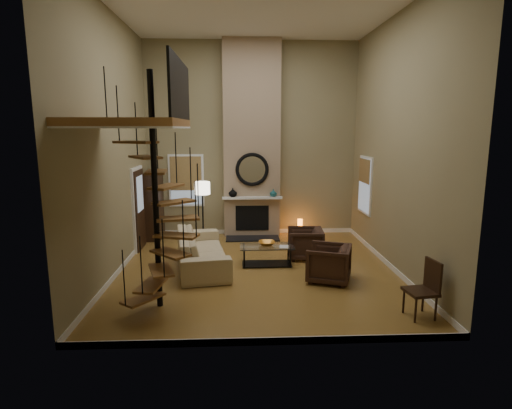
{
  "coord_description": "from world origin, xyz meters",
  "views": [
    {
      "loc": [
        -0.41,
        -8.74,
        3.09
      ],
      "look_at": [
        0.0,
        0.4,
        1.4
      ],
      "focal_mm": 28.98,
      "sensor_mm": 36.0,
      "label": 1
    }
  ],
  "objects_px": {
    "hutch": "(154,206)",
    "coffee_table": "(267,253)",
    "accent_lamp": "(300,228)",
    "side_chair": "(426,286)",
    "armchair_far": "(333,264)",
    "armchair_near": "(308,244)",
    "sofa": "(201,249)",
    "floor_lamp": "(202,193)"
  },
  "relations": [
    {
      "from": "floor_lamp",
      "to": "accent_lamp",
      "type": "xyz_separation_m",
      "value": [
        2.73,
        0.83,
        -1.16
      ]
    },
    {
      "from": "floor_lamp",
      "to": "side_chair",
      "type": "relative_size",
      "value": 1.75
    },
    {
      "from": "armchair_near",
      "to": "coffee_table",
      "type": "bearing_deg",
      "value": -61.57
    },
    {
      "from": "armchair_near",
      "to": "accent_lamp",
      "type": "height_order",
      "value": "armchair_near"
    },
    {
      "from": "armchair_far",
      "to": "side_chair",
      "type": "xyz_separation_m",
      "value": [
        1.15,
        -1.7,
        0.17
      ]
    },
    {
      "from": "hutch",
      "to": "armchair_near",
      "type": "xyz_separation_m",
      "value": [
        4.04,
        -1.98,
        -0.6
      ]
    },
    {
      "from": "armchair_near",
      "to": "armchair_far",
      "type": "xyz_separation_m",
      "value": [
        0.24,
        -1.52,
        0.0
      ]
    },
    {
      "from": "side_chair",
      "to": "hutch",
      "type": "bearing_deg",
      "value": 136.23
    },
    {
      "from": "coffee_table",
      "to": "floor_lamp",
      "type": "bearing_deg",
      "value": 133.13
    },
    {
      "from": "hutch",
      "to": "armchair_near",
      "type": "bearing_deg",
      "value": -26.14
    },
    {
      "from": "hutch",
      "to": "armchair_far",
      "type": "xyz_separation_m",
      "value": [
        4.28,
        -3.51,
        -0.6
      ]
    },
    {
      "from": "armchair_near",
      "to": "side_chair",
      "type": "distance_m",
      "value": 3.52
    },
    {
      "from": "coffee_table",
      "to": "floor_lamp",
      "type": "distance_m",
      "value": 2.58
    },
    {
      "from": "armchair_far",
      "to": "coffee_table",
      "type": "xyz_separation_m",
      "value": [
        -1.28,
        1.06,
        -0.07
      ]
    },
    {
      "from": "hutch",
      "to": "armchair_far",
      "type": "relative_size",
      "value": 2.2
    },
    {
      "from": "coffee_table",
      "to": "side_chair",
      "type": "distance_m",
      "value": 3.68
    },
    {
      "from": "armchair_far",
      "to": "hutch",
      "type": "bearing_deg",
      "value": -109.67
    },
    {
      "from": "armchair_far",
      "to": "coffee_table",
      "type": "relative_size",
      "value": 0.7
    },
    {
      "from": "accent_lamp",
      "to": "side_chair",
      "type": "xyz_separation_m",
      "value": [
        1.29,
        -5.28,
        0.28
      ]
    },
    {
      "from": "sofa",
      "to": "accent_lamp",
      "type": "bearing_deg",
      "value": -55.36
    },
    {
      "from": "floor_lamp",
      "to": "armchair_near",
      "type": "bearing_deg",
      "value": -25.06
    },
    {
      "from": "armchair_far",
      "to": "sofa",
      "type": "bearing_deg",
      "value": -90.95
    },
    {
      "from": "coffee_table",
      "to": "accent_lamp",
      "type": "height_order",
      "value": "accent_lamp"
    },
    {
      "from": "floor_lamp",
      "to": "accent_lamp",
      "type": "bearing_deg",
      "value": 16.89
    },
    {
      "from": "sofa",
      "to": "floor_lamp",
      "type": "xyz_separation_m",
      "value": [
        -0.09,
        1.71,
        1.02
      ]
    },
    {
      "from": "hutch",
      "to": "coffee_table",
      "type": "relative_size",
      "value": 1.54
    },
    {
      "from": "coffee_table",
      "to": "accent_lamp",
      "type": "distance_m",
      "value": 2.77
    },
    {
      "from": "floor_lamp",
      "to": "accent_lamp",
      "type": "relative_size",
      "value": 3.39
    },
    {
      "from": "armchair_near",
      "to": "coffee_table",
      "type": "distance_m",
      "value": 1.14
    },
    {
      "from": "hutch",
      "to": "sofa",
      "type": "xyz_separation_m",
      "value": [
        1.51,
        -2.47,
        -0.55
      ]
    },
    {
      "from": "hutch",
      "to": "coffee_table",
      "type": "xyz_separation_m",
      "value": [
        3.01,
        -2.45,
        -0.67
      ]
    },
    {
      "from": "sofa",
      "to": "floor_lamp",
      "type": "bearing_deg",
      "value": -6.21
    },
    {
      "from": "hutch",
      "to": "floor_lamp",
      "type": "distance_m",
      "value": 1.68
    },
    {
      "from": "hutch",
      "to": "side_chair",
      "type": "xyz_separation_m",
      "value": [
        5.43,
        -5.21,
        -0.42
      ]
    },
    {
      "from": "armchair_far",
      "to": "accent_lamp",
      "type": "bearing_deg",
      "value": -158.2
    },
    {
      "from": "armchair_far",
      "to": "accent_lamp",
      "type": "relative_size",
      "value": 1.69
    },
    {
      "from": "hutch",
      "to": "floor_lamp",
      "type": "bearing_deg",
      "value": -28.08
    },
    {
      "from": "armchair_near",
      "to": "floor_lamp",
      "type": "xyz_separation_m",
      "value": [
        -2.62,
        1.23,
        1.06
      ]
    },
    {
      "from": "armchair_near",
      "to": "accent_lamp",
      "type": "distance_m",
      "value": 2.06
    },
    {
      "from": "armchair_near",
      "to": "armchair_far",
      "type": "bearing_deg",
      "value": 13.16
    },
    {
      "from": "armchair_far",
      "to": "coffee_table",
      "type": "bearing_deg",
      "value": -110.02
    },
    {
      "from": "side_chair",
      "to": "floor_lamp",
      "type": "bearing_deg",
      "value": 132.06
    }
  ]
}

